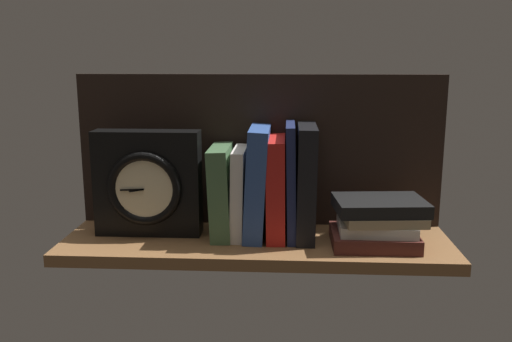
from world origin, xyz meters
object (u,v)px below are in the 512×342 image
object	(u,v)px
book_navy_bierce	(291,181)
book_blue_modern	(256,182)
book_red_requiem	(276,188)
book_stack_side	(377,222)
framed_clock	(147,184)
book_black_skeptic	(306,182)
book_green_romantic	(222,191)
book_white_catcher	(239,192)

from	to	relation	value
book_navy_bierce	book_blue_modern	bearing A→B (deg)	180.00
book_red_requiem	book_stack_side	world-z (taller)	book_red_requiem
book_blue_modern	book_stack_side	xyz separation A→B (cm)	(25.16, -4.88, -6.89)
framed_clock	book_black_skeptic	bearing A→B (deg)	1.55
book_red_requiem	framed_clock	world-z (taller)	framed_clock
book_green_romantic	book_white_catcher	size ratio (longest dim) A/B	1.02
book_navy_bierce	book_stack_side	size ratio (longest dim) A/B	1.27
book_navy_bierce	book_stack_side	world-z (taller)	book_navy_bierce
book_red_requiem	book_black_skeptic	size ratio (longest dim) A/B	0.89
book_green_romantic	book_black_skeptic	distance (cm)	18.11
book_green_romantic	book_white_catcher	bearing A→B (deg)	0.00
book_green_romantic	book_black_skeptic	size ratio (longest dim) A/B	0.80
book_green_romantic	book_blue_modern	size ratio (longest dim) A/B	0.82
book_white_catcher	book_blue_modern	distance (cm)	4.29
book_blue_modern	book_black_skeptic	xyz separation A→B (cm)	(10.60, 0.00, 0.28)
book_green_romantic	framed_clock	bearing A→B (deg)	-176.71
book_blue_modern	book_black_skeptic	distance (cm)	10.60
book_green_romantic	book_red_requiem	world-z (taller)	book_red_requiem
book_green_romantic	book_white_catcher	xyz separation A→B (cm)	(3.69, 0.00, -0.15)
book_white_catcher	book_black_skeptic	bearing A→B (deg)	0.00
book_stack_side	book_white_catcher	bearing A→B (deg)	170.39
book_navy_bierce	book_black_skeptic	xyz separation A→B (cm)	(3.15, 0.00, -0.17)
book_green_romantic	book_black_skeptic	bearing A→B (deg)	0.00
framed_clock	book_stack_side	size ratio (longest dim) A/B	1.18
book_green_romantic	book_blue_modern	distance (cm)	7.64
framed_clock	book_stack_side	xyz separation A→B (cm)	(48.45, -3.97, -6.44)
book_white_catcher	book_red_requiem	bearing A→B (deg)	0.00
book_green_romantic	book_red_requiem	size ratio (longest dim) A/B	0.91
book_stack_side	book_blue_modern	bearing A→B (deg)	169.02
book_white_catcher	book_red_requiem	distance (cm)	8.05
book_blue_modern	book_red_requiem	distance (cm)	4.43
book_white_catcher	book_stack_side	size ratio (longest dim) A/B	0.99
book_black_skeptic	framed_clock	world-z (taller)	book_black_skeptic
book_blue_modern	framed_clock	xyz separation A→B (cm)	(-23.29, -0.92, -0.45)
book_navy_bierce	book_green_romantic	bearing A→B (deg)	180.00
book_green_romantic	book_black_skeptic	world-z (taller)	book_black_skeptic
book_stack_side	book_black_skeptic	bearing A→B (deg)	161.46
book_white_catcher	book_stack_side	distance (cm)	29.61
book_white_catcher	book_stack_side	bearing A→B (deg)	-9.61
book_black_skeptic	book_white_catcher	bearing A→B (deg)	180.00
book_green_romantic	book_navy_bierce	world-z (taller)	book_navy_bierce
book_red_requiem	book_black_skeptic	distance (cm)	6.45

